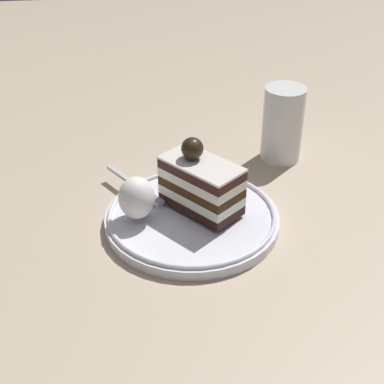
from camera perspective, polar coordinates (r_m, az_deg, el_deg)
name	(u,v)px	position (r m, az deg, el deg)	size (l,w,h in m)	color
ground_plane	(211,229)	(0.71, 1.98, -3.80)	(2.40, 2.40, 0.00)	tan
dessert_plate	(192,218)	(0.72, 0.00, -2.63)	(0.22, 0.22, 0.02)	white
cake_slice	(201,183)	(0.70, 0.91, 0.91)	(0.11, 0.11, 0.09)	black
whipped_cream_dollop	(137,198)	(0.69, -5.68, -0.59)	(0.05, 0.05, 0.06)	white
fork	(135,186)	(0.76, -5.82, 0.66)	(0.11, 0.08, 0.00)	silver
drink_glass_near	(282,128)	(0.86, 9.22, 6.52)	(0.06, 0.06, 0.12)	white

